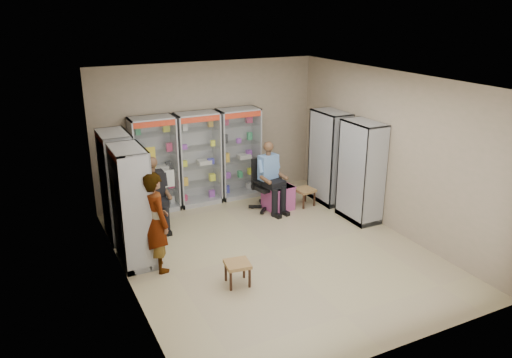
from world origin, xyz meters
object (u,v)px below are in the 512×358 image
cabinet_left_near (132,207)px  seated_shopkeeper (268,178)px  office_chair (266,184)px  woven_stool_b (238,273)px  standing_man (156,222)px  woven_stool_a (305,197)px  cabinet_back_left (154,165)px  cabinet_left_far (118,186)px  cabinet_right_far (329,157)px  cabinet_back_mid (198,159)px  wooden_chair (154,203)px  cabinet_right_near (361,172)px  cabinet_back_right (239,153)px  pink_trunk (278,197)px

cabinet_left_near → seated_shopkeeper: bearing=108.9°
office_chair → woven_stool_b: bearing=-136.6°
standing_man → office_chair: bearing=-70.3°
woven_stool_a → woven_stool_b: size_ratio=1.01×
woven_stool_a → standing_man: standing_man is taller
cabinet_back_left → cabinet_left_far: size_ratio=1.00×
cabinet_left_near → woven_stool_a: bearing=102.9°
cabinet_right_far → cabinet_left_near: (-4.46, -0.90, 0.00)m
cabinet_back_mid → wooden_chair: (-1.20, -0.73, -0.53)m
cabinet_right_near → wooden_chair: cabinet_right_near is taller
cabinet_left_near → cabinet_back_mid: bearing=137.2°
cabinet_right_far → cabinet_left_far: bearing=87.4°
cabinet_back_mid → standing_man: cabinet_back_mid is taller
cabinet_left_near → woven_stool_a: (3.86, 0.89, -0.81)m
standing_man → cabinet_back_mid: bearing=-42.1°
seated_shopkeeper → woven_stool_a: (0.83, -0.15, -0.51)m
cabinet_left_near → standing_man: (0.28, -0.40, -0.16)m
cabinet_left_near → standing_man: bearing=35.0°
seated_shopkeeper → woven_stool_b: bearing=-137.2°
cabinet_back_mid → cabinet_back_right: size_ratio=1.00×
cabinet_right_near → woven_stool_b: (-3.22, -1.21, -0.81)m
cabinet_left_near → woven_stool_a: size_ratio=5.33×
cabinet_left_near → standing_man: 0.51m
cabinet_back_left → standing_man: cabinet_back_left is taller
standing_man → woven_stool_b: bearing=-145.2°
cabinet_back_right → woven_stool_b: 3.87m
cabinet_back_left → cabinet_back_right: same height
office_chair → woven_stool_a: (0.83, -0.20, -0.36)m
office_chair → standing_man: standing_man is taller
cabinet_right_far → pink_trunk: size_ratio=3.73×
cabinet_left_far → pink_trunk: (3.26, -0.12, -0.74)m
woven_stool_a → cabinet_left_near: bearing=-167.1°
cabinet_right_near → woven_stool_b: cabinet_right_near is taller
cabinet_right_far → office_chair: cabinet_right_far is taller
cabinet_left_near → seated_shopkeeper: 3.22m
cabinet_right_near → pink_trunk: (-1.20, 1.18, -0.74)m
cabinet_left_far → standing_man: cabinet_left_far is taller
woven_stool_b → standing_man: standing_man is taller
cabinet_back_left → office_chair: (2.10, -0.94, -0.45)m
cabinet_left_near → woven_stool_b: size_ratio=5.37×
cabinet_back_right → office_chair: cabinet_back_right is taller
cabinet_right_far → cabinet_left_far: size_ratio=1.00×
cabinet_back_mid → cabinet_right_near: bearing=-40.8°
office_chair → woven_stool_a: 0.92m
seated_shopkeeper → woven_stool_a: bearing=-21.2°
office_chair → seated_shopkeeper: seated_shopkeeper is taller
cabinet_back_left → cabinet_left_far: bearing=-135.0°
cabinet_back_left → standing_man: (-0.65, -2.43, -0.16)m
cabinet_right_far → standing_man: (-4.18, -1.30, -0.16)m
woven_stool_b → standing_man: bearing=133.5°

